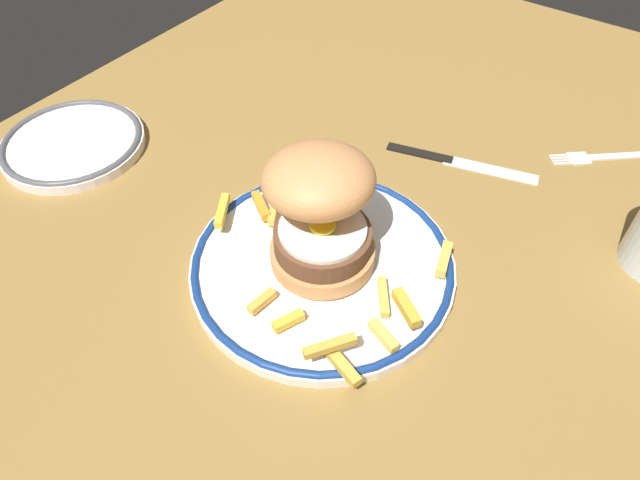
% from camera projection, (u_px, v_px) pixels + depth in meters
% --- Properties ---
extents(ground_plane, '(1.37, 0.96, 0.04)m').
position_uv_depth(ground_plane, '(322.00, 282.00, 0.58)').
color(ground_plane, olive).
extents(dinner_plate, '(0.26, 0.26, 0.02)m').
position_uv_depth(dinner_plate, '(320.00, 266.00, 0.55)').
color(dinner_plate, white).
rests_on(dinner_plate, ground_plane).
extents(burger, '(0.15, 0.15, 0.12)m').
position_uv_depth(burger, '(322.00, 208.00, 0.51)').
color(burger, tan).
rests_on(burger, dinner_plate).
extents(fries_pile, '(0.19, 0.25, 0.03)m').
position_uv_depth(fries_pile, '(325.00, 263.00, 0.54)').
color(fries_pile, gold).
rests_on(fries_pile, dinner_plate).
extents(side_plate, '(0.17, 0.17, 0.02)m').
position_uv_depth(side_plate, '(73.00, 143.00, 0.69)').
color(side_plate, white).
rests_on(side_plate, ground_plane).
extents(fork, '(0.10, 0.12, 0.00)m').
position_uv_depth(fork, '(606.00, 156.00, 0.68)').
color(fork, silver).
rests_on(fork, ground_plane).
extents(knife, '(0.06, 0.18, 0.01)m').
position_uv_depth(knife, '(449.00, 159.00, 0.67)').
color(knife, black).
rests_on(knife, ground_plane).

